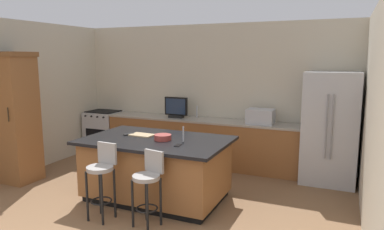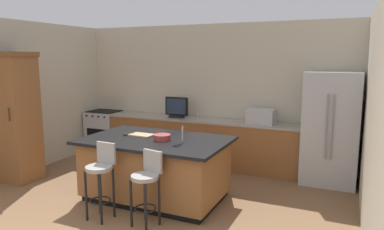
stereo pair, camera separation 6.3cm
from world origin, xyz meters
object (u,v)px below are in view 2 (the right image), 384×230
at_px(bar_stool_left, 101,174).
at_px(cabinet_tower, 17,115).
at_px(range_oven, 105,131).
at_px(tv_monitor, 177,108).
at_px(kitchen_island, 156,168).
at_px(refrigerator, 331,128).
at_px(tv_remote, 129,134).
at_px(cutting_board, 142,135).
at_px(microwave, 261,116).
at_px(bar_stool_right, 147,182).
at_px(cell_phone, 177,145).
at_px(fruit_bowl, 162,137).

bearing_deg(bar_stool_left, cabinet_tower, 167.52).
relative_size(range_oven, bar_stool_left, 0.93).
distance_m(cabinet_tower, tv_monitor, 2.85).
xyz_separation_m(kitchen_island, cabinet_tower, (-2.51, -0.26, 0.67)).
bearing_deg(refrigerator, tv_remote, -148.63).
bearing_deg(cutting_board, cabinet_tower, -170.43).
bearing_deg(microwave, cutting_board, -128.87).
xyz_separation_m(bar_stool_right, cell_phone, (0.13, 0.57, 0.35)).
height_order(kitchen_island, cell_phone, cell_phone).
relative_size(tv_monitor, cutting_board, 1.34).
bearing_deg(tv_monitor, cutting_board, -81.40).
bearing_deg(refrigerator, range_oven, 178.97).
bearing_deg(range_oven, tv_monitor, -1.60).
relative_size(range_oven, cell_phone, 6.13).
bearing_deg(kitchen_island, cabinet_tower, -174.05).
height_order(cell_phone, tv_remote, tv_remote).
height_order(fruit_bowl, cell_phone, fruit_bowl).
bearing_deg(bar_stool_left, tv_remote, 105.32).
bearing_deg(cabinet_tower, range_oven, 86.42).
bearing_deg(bar_stool_left, range_oven, 130.09).
bearing_deg(microwave, refrigerator, -4.09).
bearing_deg(tv_monitor, cell_phone, -63.30).
distance_m(range_oven, tv_monitor, 1.92).
bearing_deg(microwave, range_oven, -179.98).
relative_size(fruit_bowl, tv_remote, 1.46).
relative_size(kitchen_island, bar_stool_right, 2.25).
bearing_deg(kitchen_island, cell_phone, -26.62).
height_order(fruit_bowl, tv_remote, fruit_bowl).
distance_m(refrigerator, cabinet_tower, 5.24).
bearing_deg(fruit_bowl, kitchen_island, 170.45).
height_order(bar_stool_right, cell_phone, bar_stool_right).
distance_m(kitchen_island, tv_monitor, 2.01).
bearing_deg(tv_remote, cell_phone, 8.49).
xyz_separation_m(refrigerator, cell_phone, (-1.83, -2.02, -0.02)).
bearing_deg(cell_phone, bar_stool_left, -147.04).
bearing_deg(tv_monitor, bar_stool_right, -71.09).
bearing_deg(fruit_bowl, bar_stool_right, -74.88).
relative_size(refrigerator, tv_monitor, 3.87).
distance_m(range_oven, bar_stool_left, 3.44).
height_order(refrigerator, bar_stool_right, refrigerator).
relative_size(tv_monitor, bar_stool_right, 0.51).
distance_m(fruit_bowl, cell_phone, 0.41).
bearing_deg(kitchen_island, bar_stool_right, -67.42).
bearing_deg(microwave, kitchen_island, -120.77).
xyz_separation_m(refrigerator, microwave, (-1.19, 0.09, 0.10)).
bearing_deg(cutting_board, microwave, 51.13).
bearing_deg(bar_stool_right, refrigerator, 64.67).
height_order(refrigerator, range_oven, refrigerator).
distance_m(bar_stool_left, bar_stool_right, 0.65).
bearing_deg(cell_phone, fruit_bowl, 141.74).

